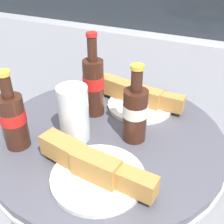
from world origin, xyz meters
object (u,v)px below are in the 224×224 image
at_px(cola_bottle_left, 94,84).
at_px(drinking_glass, 74,116).
at_px(lunch_plate_far, 95,169).
at_px(parked_car, 127,22).
at_px(lunch_plate_near, 138,98).
at_px(bistro_table, 108,182).
at_px(cola_bottle_right, 135,112).
at_px(cola_bottle_center, 13,119).

bearing_deg(cola_bottle_left, drinking_glass, -84.95).
distance_m(drinking_glass, lunch_plate_far, 0.17).
height_order(lunch_plate_far, parked_car, parked_car).
distance_m(cola_bottle_left, lunch_plate_far, 0.29).
bearing_deg(drinking_glass, parked_car, 107.47).
xyz_separation_m(lunch_plate_near, lunch_plate_far, (0.02, -0.34, -0.00)).
bearing_deg(lunch_plate_near, bistro_table, -98.58).
distance_m(cola_bottle_left, parked_car, 1.64).
relative_size(bistro_table, cola_bottle_right, 3.52).
distance_m(drinking_glass, lunch_plate_near, 0.25).
relative_size(lunch_plate_near, parked_car, 0.07).
relative_size(cola_bottle_left, cola_bottle_center, 1.19).
bearing_deg(lunch_plate_near, drinking_glass, -112.54).
bearing_deg(cola_bottle_left, bistro_table, -43.97).
xyz_separation_m(cola_bottle_right, parked_car, (-0.67, 1.61, -0.23)).
height_order(cola_bottle_left, cola_bottle_right, cola_bottle_left).
bearing_deg(bistro_table, cola_bottle_right, 7.12).
bearing_deg(drinking_glass, lunch_plate_near, 67.46).
bearing_deg(cola_bottle_left, cola_bottle_center, -115.87).
distance_m(lunch_plate_far, parked_car, 1.91).
relative_size(cola_bottle_left, drinking_glass, 1.64).
bearing_deg(cola_bottle_center, bistro_table, 37.56).
xyz_separation_m(cola_bottle_right, lunch_plate_near, (-0.05, 0.17, -0.06)).
height_order(bistro_table, lunch_plate_near, lunch_plate_near).
distance_m(cola_bottle_center, parked_car, 1.82).
bearing_deg(cola_bottle_left, cola_bottle_right, -23.53).
height_order(bistro_table, lunch_plate_far, lunch_plate_far).
bearing_deg(cola_bottle_center, drinking_glass, 37.05).
xyz_separation_m(bistro_table, cola_bottle_right, (0.08, 0.01, 0.28)).
relative_size(drinking_glass, parked_car, 0.04).
xyz_separation_m(cola_bottle_right, drinking_glass, (-0.15, -0.06, -0.01)).
bearing_deg(drinking_glass, cola_bottle_right, 23.87).
relative_size(cola_bottle_right, drinking_glass, 1.39).
bearing_deg(cola_bottle_right, cola_bottle_center, -149.72).
xyz_separation_m(bistro_table, parked_car, (-0.60, 1.62, 0.04)).
height_order(cola_bottle_right, lunch_plate_near, cola_bottle_right).
distance_m(drinking_glass, parked_car, 1.77).
bearing_deg(parked_car, cola_bottle_left, -71.52).
relative_size(cola_bottle_right, lunch_plate_far, 0.71).
bearing_deg(cola_bottle_center, lunch_plate_near, 56.09).
xyz_separation_m(cola_bottle_left, lunch_plate_near, (0.11, 0.10, -0.07)).
xyz_separation_m(cola_bottle_left, lunch_plate_far, (0.13, -0.24, -0.07)).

